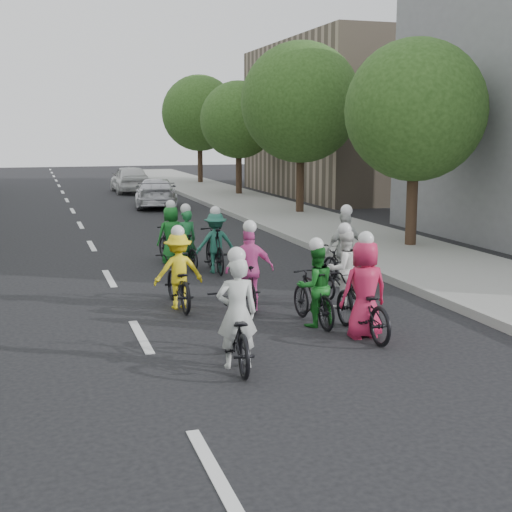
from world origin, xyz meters
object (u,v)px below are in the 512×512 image
cyclist_0 (236,327)px  cyclist_9 (171,240)px  cyclist_2 (178,277)px  cyclist_4 (363,300)px  cyclist_5 (186,247)px  follow_car_lead (156,193)px  cyclist_1 (314,292)px  cyclist_3 (249,277)px  cyclist_6 (343,277)px  cyclist_7 (215,246)px  follow_car_trail (130,179)px  cyclist_8 (344,258)px

cyclist_0 → cyclist_9: size_ratio=1.16×
cyclist_2 → cyclist_4: size_ratio=0.97×
cyclist_5 → follow_car_lead: (1.77, 14.90, 0.08)m
cyclist_1 → follow_car_lead: (0.67, 20.67, 0.05)m
cyclist_2 → cyclist_3: size_ratio=1.08×
cyclist_1 → cyclist_6: (1.04, 1.10, -0.01)m
cyclist_5 → cyclist_9: (-0.18, 0.97, 0.04)m
cyclist_6 → cyclist_9: size_ratio=0.99×
cyclist_0 → cyclist_3: (1.16, 3.13, 0.06)m
cyclist_0 → cyclist_1: bearing=-132.6°
cyclist_1 → cyclist_9: 6.86m
cyclist_6 → cyclist_9: bearing=-75.9°
cyclist_0 → cyclist_3: size_ratio=1.12×
cyclist_1 → follow_car_lead: bearing=-95.9°
cyclist_5 → cyclist_7: (0.61, -0.57, 0.07)m
cyclist_4 → cyclist_7: 6.19m
cyclist_2 → cyclist_9: (0.76, 4.76, 0.02)m
cyclist_3 → cyclist_4: (1.27, -2.31, -0.02)m
cyclist_9 → follow_car_trail: cyclist_9 is taller
cyclist_0 → cyclist_6: 4.10m
follow_car_trail → cyclist_4: bearing=89.3°
follow_car_trail → cyclist_5: bearing=85.3°
cyclist_5 → cyclist_8: cyclist_8 is taller
cyclist_8 → follow_car_lead: 17.90m
follow_car_trail → cyclist_8: bearing=92.2°
cyclist_2 → cyclist_4: cyclist_4 is taller
cyclist_9 → follow_car_lead: cyclist_9 is taller
cyclist_4 → cyclist_5: cyclist_4 is taller
cyclist_4 → cyclist_7: size_ratio=1.06×
cyclist_2 → cyclist_4: bearing=130.1°
cyclist_2 → cyclist_5: 3.91m
cyclist_9 → follow_car_lead: (1.96, 13.93, 0.04)m
cyclist_2 → cyclist_7: cyclist_2 is taller
cyclist_6 → follow_car_lead: cyclist_6 is taller
cyclist_4 → cyclist_9: 7.85m
follow_car_lead → cyclist_7: bearing=94.8°
cyclist_1 → cyclist_6: size_ratio=1.00×
cyclist_6 → follow_car_trail: cyclist_6 is taller
cyclist_0 → cyclist_9: 8.49m
cyclist_5 → cyclist_4: bearing=91.8°
cyclist_6 → cyclist_7: (-1.53, 4.11, 0.05)m
cyclist_1 → follow_car_lead: 20.68m
cyclist_1 → cyclist_7: size_ratio=0.90×
cyclist_6 → follow_car_trail: (-0.46, 27.67, 0.17)m
cyclist_1 → cyclist_8: size_ratio=0.91×
cyclist_4 → follow_car_lead: 21.58m
cyclist_1 → cyclist_9: size_ratio=0.98×
cyclist_7 → follow_car_lead: bearing=-93.4°
cyclist_8 → cyclist_9: cyclist_8 is taller
cyclist_3 → follow_car_lead: 19.32m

